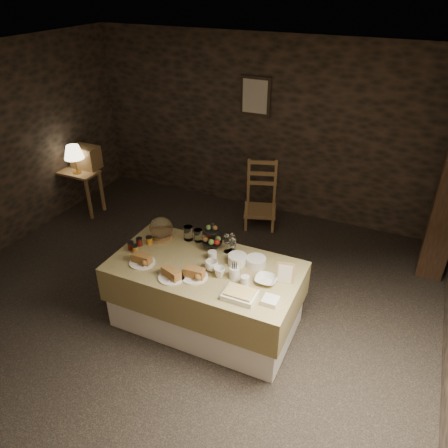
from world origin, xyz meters
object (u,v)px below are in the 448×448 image
at_px(console_table, 78,179).
at_px(table_lamp, 73,152).
at_px(wine_rack, 86,157).
at_px(buffet_table, 206,291).
at_px(fruit_stand, 212,239).
at_px(chair, 262,198).

height_order(console_table, table_lamp, table_lamp).
xyz_separation_m(console_table, wine_rack, (0.05, 0.18, 0.30)).
bearing_deg(table_lamp, console_table, 135.00).
bearing_deg(wine_rack, console_table, -105.52).
distance_m(table_lamp, wine_rack, 0.28).
bearing_deg(buffet_table, fruit_stand, 102.42).
xyz_separation_m(wine_rack, chair, (2.64, 0.62, -0.42)).
bearing_deg(console_table, chair, 16.62).
height_order(buffet_table, chair, chair).
xyz_separation_m(wine_rack, fruit_stand, (2.79, -1.33, 0.04)).
distance_m(console_table, fruit_stand, 3.08).
bearing_deg(wine_rack, buffet_table, -29.77).
xyz_separation_m(console_table, fruit_stand, (2.84, -1.15, 0.34)).
height_order(buffet_table, console_table, buffet_table).
relative_size(buffet_table, fruit_stand, 6.11).
relative_size(buffet_table, table_lamp, 4.45).
xyz_separation_m(table_lamp, fruit_stand, (2.79, -1.10, -0.12)).
relative_size(console_table, table_lamp, 1.57).
bearing_deg(wine_rack, fruit_stand, -25.48).
distance_m(buffet_table, chair, 2.27).
relative_size(console_table, chair, 0.89).
xyz_separation_m(buffet_table, chair, (-0.21, 2.26, -0.01)).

